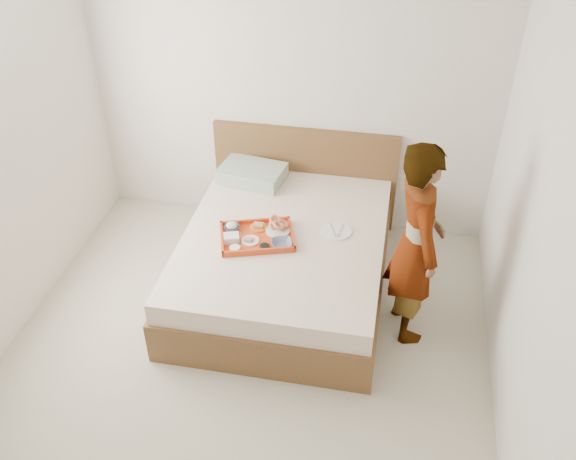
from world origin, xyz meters
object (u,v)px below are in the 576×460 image
at_px(tray, 257,236).
at_px(person, 416,244).
at_px(bed, 284,260).
at_px(dinner_plate, 337,231).

bearing_deg(tray, person, -26.26).
relative_size(tray, person, 0.35).
height_order(bed, dinner_plate, dinner_plate).
bearing_deg(bed, tray, -152.33).
xyz_separation_m(tray, dinner_plate, (0.59, 0.21, -0.02)).
bearing_deg(person, tray, 65.14).
bearing_deg(tray, bed, 9.81).
bearing_deg(person, bed, 58.01).
xyz_separation_m(bed, tray, (-0.19, -0.10, 0.29)).
distance_m(bed, person, 1.16).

